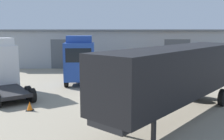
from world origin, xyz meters
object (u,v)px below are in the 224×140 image
Objects in this scene: tractor_unit_blue at (80,62)px; traffic_cone at (30,106)px; oil_drum at (146,82)px; flatbed_truck_grey at (166,65)px; container_trailer_teal at (179,73)px.

tractor_unit_blue reaches higher than traffic_cone.
flatbed_truck_grey is at bearing 57.59° from oil_drum.
traffic_cone is (-10.42, -10.24, -1.03)m from flatbed_truck_grey.
flatbed_truck_grey is 14.65m from traffic_cone.
flatbed_truck_grey is 8.60m from tractor_unit_blue.
tractor_unit_blue is 7.43× the size of oil_drum.
oil_drum is at bearing 75.58° from tractor_unit_blue.
tractor_unit_blue is (-6.19, 9.10, -0.50)m from container_trailer_teal.
traffic_cone is at bearing -18.62° from tractor_unit_blue.
traffic_cone is (-8.47, 1.54, -2.25)m from container_trailer_teal.
container_trailer_teal is 8.90m from traffic_cone.
flatbed_truck_grey reaches higher than traffic_cone.
tractor_unit_blue is (-8.14, -2.69, 0.73)m from flatbed_truck_grey.
tractor_unit_blue is at bearing 1.62° from flatbed_truck_grey.
tractor_unit_blue is at bearing 167.38° from oil_drum.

